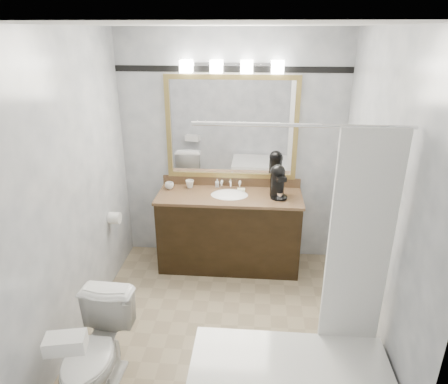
# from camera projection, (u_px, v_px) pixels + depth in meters

# --- Properties ---
(room) EXTENTS (2.42, 2.62, 2.52)m
(room) POSITION_uv_depth(u_px,v_px,m) (221.00, 197.00, 3.13)
(room) COLOR tan
(room) RESTS_ON ground
(vanity) EXTENTS (1.53, 0.58, 0.97)m
(vanity) POSITION_uv_depth(u_px,v_px,m) (229.00, 229.00, 4.37)
(vanity) COLOR black
(vanity) RESTS_ON ground
(mirror) EXTENTS (1.40, 0.04, 1.10)m
(mirror) POSITION_uv_depth(u_px,v_px,m) (231.00, 128.00, 4.21)
(mirror) COLOR tan
(mirror) RESTS_ON room
(vanity_light_bar) EXTENTS (1.02, 0.14, 0.12)m
(vanity_light_bar) POSITION_uv_depth(u_px,v_px,m) (232.00, 66.00, 3.92)
(vanity_light_bar) COLOR silver
(vanity_light_bar) RESTS_ON room
(accent_stripe) EXTENTS (2.40, 0.01, 0.06)m
(accent_stripe) POSITION_uv_depth(u_px,v_px,m) (232.00, 69.00, 4.00)
(accent_stripe) COLOR black
(accent_stripe) RESTS_ON room
(tp_roll) EXTENTS (0.11, 0.12, 0.12)m
(tp_roll) POSITION_uv_depth(u_px,v_px,m) (115.00, 218.00, 4.03)
(tp_roll) COLOR white
(tp_roll) RESTS_ON room
(toilet) EXTENTS (0.43, 0.72, 0.72)m
(toilet) POSITION_uv_depth(u_px,v_px,m) (96.00, 353.00, 2.80)
(toilet) COLOR white
(toilet) RESTS_ON ground
(tissue_box) EXTENTS (0.26, 0.17, 0.10)m
(tissue_box) POSITION_uv_depth(u_px,v_px,m) (66.00, 343.00, 2.34)
(tissue_box) COLOR white
(tissue_box) RESTS_ON toilet
(coffee_maker) EXTENTS (0.19, 0.22, 0.34)m
(coffee_maker) POSITION_uv_depth(u_px,v_px,m) (278.00, 180.00, 4.11)
(coffee_maker) COLOR black
(coffee_maker) RESTS_ON vanity
(cup_left) EXTENTS (0.11, 0.11, 0.07)m
(cup_left) POSITION_uv_depth(u_px,v_px,m) (169.00, 186.00, 4.36)
(cup_left) COLOR white
(cup_left) RESTS_ON vanity
(cup_right) EXTENTS (0.09, 0.09, 0.09)m
(cup_right) POSITION_uv_depth(u_px,v_px,m) (190.00, 184.00, 4.39)
(cup_right) COLOR white
(cup_right) RESTS_ON vanity
(soap_bottle_a) EXTENTS (0.04, 0.04, 0.09)m
(soap_bottle_a) POSITION_uv_depth(u_px,v_px,m) (217.00, 183.00, 4.41)
(soap_bottle_a) COLOR white
(soap_bottle_a) RESTS_ON vanity
(soap_bar) EXTENTS (0.08, 0.05, 0.03)m
(soap_bar) POSITION_uv_depth(u_px,v_px,m) (241.00, 190.00, 4.31)
(soap_bar) COLOR beige
(soap_bar) RESTS_ON vanity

